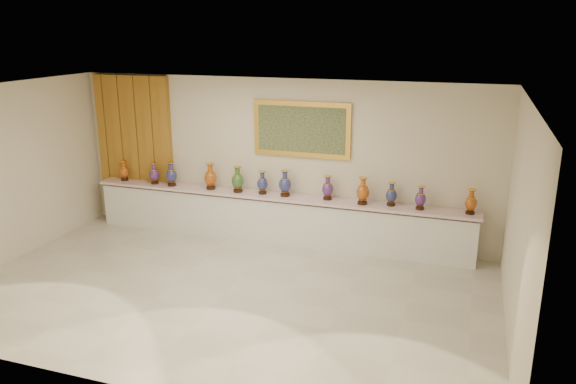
% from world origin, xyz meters
% --- Properties ---
extents(ground, '(8.00, 8.00, 0.00)m').
position_xyz_m(ground, '(0.00, 0.00, 0.00)').
color(ground, beige).
rests_on(ground, ground).
extents(room, '(8.00, 8.00, 8.00)m').
position_xyz_m(room, '(-2.47, 2.44, 1.60)').
color(room, beige).
rests_on(room, ground).
extents(counter, '(7.28, 0.48, 0.90)m').
position_xyz_m(counter, '(0.00, 2.27, 0.44)').
color(counter, white).
rests_on(counter, ground).
extents(vase_0, '(0.25, 0.25, 0.41)m').
position_xyz_m(vase_0, '(-3.22, 2.26, 1.08)').
color(vase_0, black).
rests_on(vase_0, counter).
extents(vase_1, '(0.24, 0.24, 0.42)m').
position_xyz_m(vase_1, '(-2.51, 2.23, 1.09)').
color(vase_1, black).
rests_on(vase_1, counter).
extents(vase_2, '(0.28, 0.28, 0.47)m').
position_xyz_m(vase_2, '(-2.11, 2.21, 1.11)').
color(vase_2, black).
rests_on(vase_2, counter).
extents(vase_3, '(0.30, 0.30, 0.50)m').
position_xyz_m(vase_3, '(-1.29, 2.23, 1.13)').
color(vase_3, black).
rests_on(vase_3, counter).
extents(vase_4, '(0.25, 0.25, 0.49)m').
position_xyz_m(vase_4, '(-0.72, 2.22, 1.12)').
color(vase_4, black).
rests_on(vase_4, counter).
extents(vase_5, '(0.23, 0.23, 0.43)m').
position_xyz_m(vase_5, '(-0.24, 2.25, 1.09)').
color(vase_5, black).
rests_on(vase_5, counter).
extents(vase_6, '(0.25, 0.25, 0.49)m').
position_xyz_m(vase_6, '(0.20, 2.25, 1.12)').
color(vase_6, black).
rests_on(vase_6, counter).
extents(vase_7, '(0.22, 0.22, 0.44)m').
position_xyz_m(vase_7, '(0.99, 2.29, 1.10)').
color(vase_7, black).
rests_on(vase_7, counter).
extents(vase_8, '(0.29, 0.29, 0.48)m').
position_xyz_m(vase_8, '(1.64, 2.21, 1.12)').
color(vase_8, black).
rests_on(vase_8, counter).
extents(vase_9, '(0.24, 0.24, 0.42)m').
position_xyz_m(vase_9, '(2.12, 2.29, 1.09)').
color(vase_9, black).
rests_on(vase_9, counter).
extents(vase_10, '(0.20, 0.20, 0.41)m').
position_xyz_m(vase_10, '(2.62, 2.23, 1.08)').
color(vase_10, black).
rests_on(vase_10, counter).
extents(vase_11, '(0.24, 0.24, 0.42)m').
position_xyz_m(vase_11, '(3.43, 2.25, 1.09)').
color(vase_11, black).
rests_on(vase_11, counter).
extents(label_card, '(0.10, 0.06, 0.00)m').
position_xyz_m(label_card, '(-1.92, 2.13, 0.90)').
color(label_card, white).
rests_on(label_card, counter).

